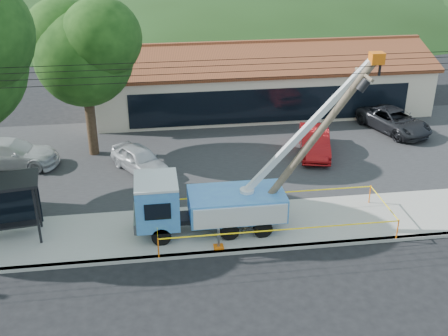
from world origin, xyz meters
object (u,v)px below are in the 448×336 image
Objects in this scene: utility_truck at (207,201)px; car_silver at (141,172)px; leaning_pole at (314,139)px; bus_shelter at (4,195)px; car_red at (314,155)px; car_dark at (392,132)px; car_white at (13,168)px.

car_silver is (-2.88, 6.40, -1.53)m from utility_truck.
bus_shelter is (-12.93, 0.73, -2.07)m from leaning_pole.
car_red is at bearing -26.55° from car_silver.
utility_truck is 3.33× the size of bus_shelter.
leaning_pole reaches higher than car_red.
utility_truck is 5.30m from leaning_pole.
utility_truck reaches higher than leaning_pole.
car_white is at bearing 164.65° from car_dark.
bus_shelter is 0.61× the size of car_dark.
car_silver is 9.91m from car_red.
bus_shelter is 7.89m from car_white.
bus_shelter is at bearing -176.45° from car_dark.
utility_truck reaches higher than car_silver.
bus_shelter is 0.69× the size of car_red.
utility_truck is 10.23m from car_red.
leaning_pole is 10.79m from car_silver.
car_red is (6.99, 7.31, -1.53)m from utility_truck.
car_red is at bearing -176.21° from car_dark.
utility_truck reaches higher than car_white.
leaning_pole reaches higher than car_dark.
bus_shelter is at bearing 176.76° from leaning_pole.
leaning_pole is 1.91× the size of car_silver.
leaning_pole reaches higher than car_white.
car_dark is (8.35, 10.13, -4.27)m from leaning_pole.
car_white is (-6.94, 1.59, 0.00)m from car_silver.
utility_truck is at bearing -119.74° from car_white.
bus_shelter is (-8.40, 0.54, 0.67)m from utility_truck.
leaning_pole is at bearing -2.41° from utility_truck.
leaning_pole is at bearing -110.29° from car_white.
car_dark is at bearing 16.16° from bus_shelter.
car_silver is 0.77× the size of car_white.
leaning_pole reaches higher than bus_shelter.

